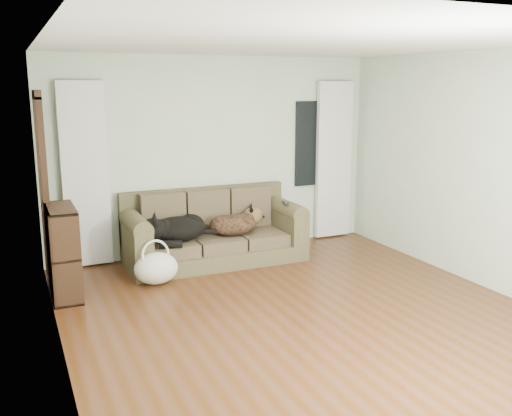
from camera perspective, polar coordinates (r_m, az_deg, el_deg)
name	(u,v)px	position (r m, az deg, el deg)	size (l,w,h in m)	color
floor	(302,314)	(5.77, 4.62, -10.49)	(5.00, 5.00, 0.00)	#46240C
ceiling	(307,42)	(5.34, 5.12, 16.23)	(5.00, 5.00, 0.00)	white
wall_back	(215,155)	(7.67, -4.13, 5.27)	(4.50, 0.04, 2.60)	beige
wall_left	(53,204)	(4.77, -19.63, 0.35)	(0.04, 5.00, 2.60)	beige
wall_right	(485,171)	(6.76, 21.89, 3.49)	(0.04, 5.00, 2.60)	beige
curtain_left	(85,175)	(7.22, -16.72, 3.15)	(0.55, 0.08, 2.25)	silver
curtain_right	(334,160)	(8.39, 7.77, 4.75)	(0.55, 0.08, 2.25)	silver
window_pane	(311,144)	(8.23, 5.54, 6.42)	(0.50, 0.03, 1.20)	black
door_casing	(44,192)	(6.83, -20.42, 1.56)	(0.07, 0.60, 2.10)	black
sofa	(215,227)	(7.27, -4.16, -1.94)	(2.24, 0.97, 0.91)	brown
dog_black_lab	(175,231)	(7.01, -8.08, -2.31)	(0.73, 0.51, 0.31)	black
dog_shepherd	(235,223)	(7.30, -2.07, -1.53)	(0.65, 0.46, 0.29)	black
tv_remote	(285,202)	(7.40, 2.93, 0.56)	(0.05, 0.19, 0.02)	black
tote_bag	(156,270)	(6.61, -9.95, -6.15)	(0.50, 0.39, 0.37)	silver
bookshelf	(63,251)	(6.40, -18.74, -4.06)	(0.29, 0.78, 0.97)	black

